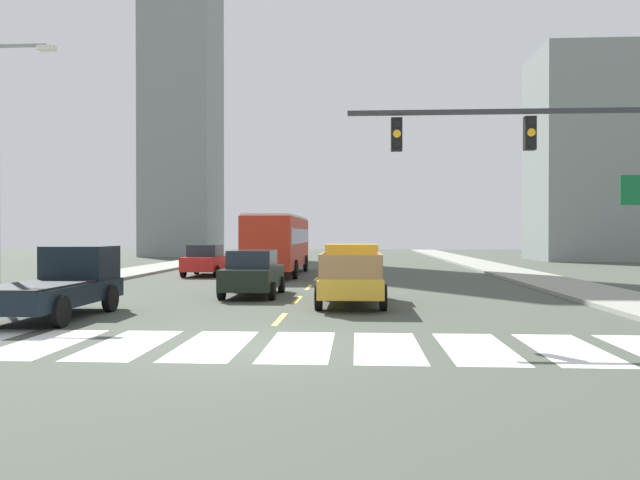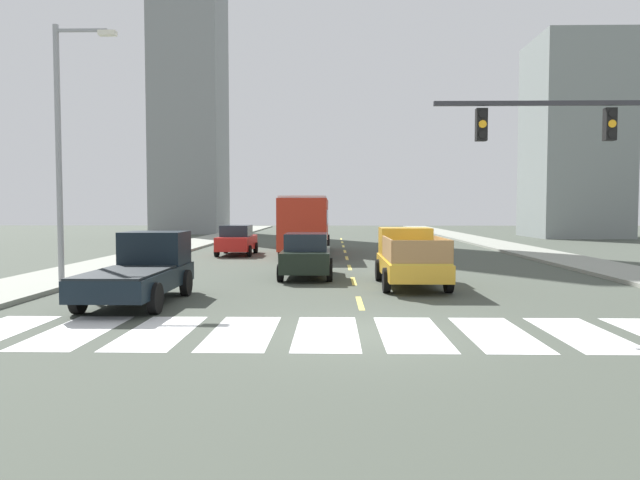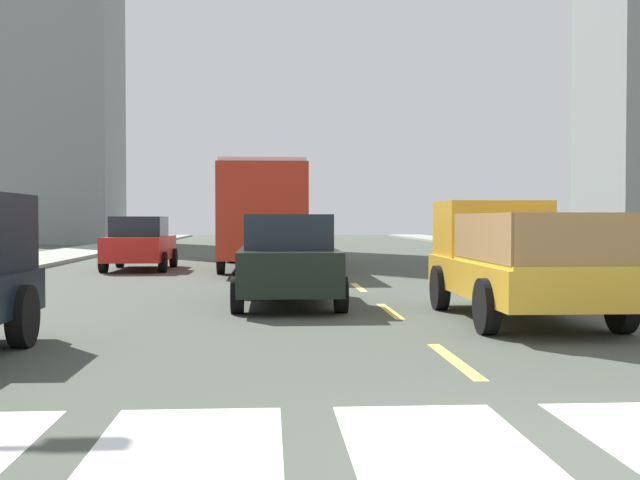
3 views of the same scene
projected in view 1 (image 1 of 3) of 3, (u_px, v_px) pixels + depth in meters
The scene contains 27 objects.
ground_plane at pixel (256, 346), 12.78m from camera, with size 160.00×160.00×0.00m, color #434940.
sidewalk_right at pixel (542, 280), 30.08m from camera, with size 3.16×110.00×0.15m, color gray.
sidewalk_left at pixel (98, 278), 31.41m from camera, with size 3.16×110.00×0.15m, color gray.
crosswalk_stripe_2 at pixel (45, 343), 13.05m from camera, with size 1.35×3.58×0.01m, color white.
crosswalk_stripe_3 at pixel (128, 344), 12.94m from camera, with size 1.35×3.58×0.01m, color white.
crosswalk_stripe_4 at pixel (213, 345), 12.83m from camera, with size 1.35×3.58×0.01m, color white.
crosswalk_stripe_5 at pixel (299, 346), 12.73m from camera, with size 1.35×3.58×0.01m, color white.
crosswalk_stripe_6 at pixel (387, 347), 12.62m from camera, with size 1.35×3.58×0.01m, color white.
crosswalk_stripe_7 at pixel (476, 348), 12.51m from camera, with size 1.35×3.58×0.01m, color white.
crosswalk_stripe_8 at pixel (567, 349), 12.40m from camera, with size 1.35×3.58×0.01m, color white.
lane_dash_0 at pixel (280, 319), 16.77m from camera, with size 0.16×2.40×0.01m, color #E2CD55.
lane_dash_1 at pixel (298, 300), 21.76m from camera, with size 0.16×2.40×0.01m, color #E2CD55.
lane_dash_2 at pixel (309, 287), 26.75m from camera, with size 0.16×2.40×0.01m, color #E2CD55.
lane_dash_3 at pixel (316, 279), 31.74m from camera, with size 0.16×2.40×0.01m, color #E2CD55.
lane_dash_4 at pixel (322, 273), 36.73m from camera, with size 0.16×2.40×0.01m, color #E2CD55.
lane_dash_5 at pixel (326, 268), 41.73m from camera, with size 0.16×2.40×0.01m, color #E2CD55.
lane_dash_6 at pixel (329, 264), 46.72m from camera, with size 0.16×2.40×0.01m, color #E2CD55.
lane_dash_7 at pixel (332, 261), 51.71m from camera, with size 0.16×2.40×0.01m, color #E2CD55.
pickup_stakebed at pixel (351, 275), 20.68m from camera, with size 2.18×5.20×1.96m.
pickup_dark at pixel (61, 284), 17.35m from camera, with size 2.18×5.20×1.96m.
city_bus at pixel (279, 240), 34.73m from camera, with size 2.72×10.80×3.32m.
sedan_far at pixel (253, 273), 23.00m from camera, with size 2.02×4.40×1.72m.
sedan_near_right at pixel (206, 260), 34.20m from camera, with size 2.02×4.40×1.72m.
traffic_signal_gantry at pixel (574, 160), 15.33m from camera, with size 8.39×0.27×6.00m.
streetlight_left at pixel (1, 157), 21.20m from camera, with size 2.20×0.28×9.00m.
tower_tall_centre at pixel (182, 26), 64.59m from camera, with size 7.15×7.76×48.27m, color gray.
block_mid_left at pixel (580, 156), 54.16m from camera, with size 7.92×8.21×18.32m, color gray.
Camera 1 is at (2.09, -12.65, 2.33)m, focal length 34.55 mm.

